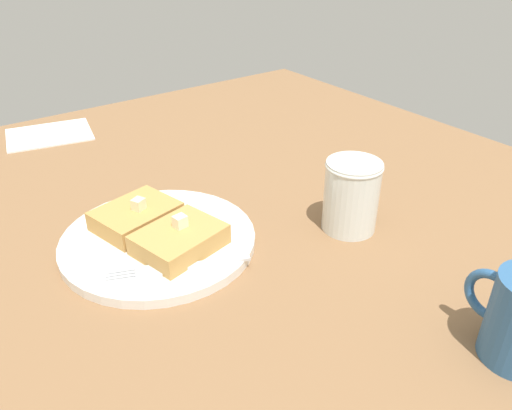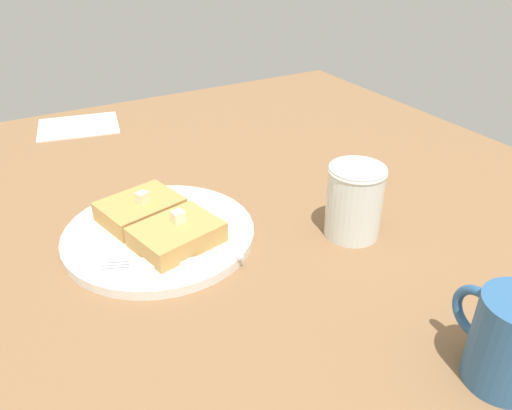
{
  "view_description": "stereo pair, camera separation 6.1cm",
  "coord_description": "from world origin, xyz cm",
  "px_view_note": "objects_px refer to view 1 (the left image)",
  "views": [
    {
      "loc": [
        -46.05,
        27.78,
        38.12
      ],
      "look_at": [
        -3.32,
        -3.46,
        7.23
      ],
      "focal_mm": 35.0,
      "sensor_mm": 36.0,
      "label": 1
    },
    {
      "loc": [
        -49.37,
        22.64,
        38.12
      ],
      "look_at": [
        -3.32,
        -3.46,
        7.23
      ],
      "focal_mm": 35.0,
      "sensor_mm": 36.0,
      "label": 2
    }
  ],
  "objects_px": {
    "plate": "(159,240)",
    "fork": "(170,269)",
    "syrup_jar": "(351,199)",
    "napkin": "(49,135)"
  },
  "relations": [
    {
      "from": "plate",
      "to": "fork",
      "type": "bearing_deg",
      "value": 164.27
    },
    {
      "from": "syrup_jar",
      "to": "napkin",
      "type": "bearing_deg",
      "value": 21.89
    },
    {
      "from": "plate",
      "to": "fork",
      "type": "distance_m",
      "value": 0.07
    },
    {
      "from": "napkin",
      "to": "plate",
      "type": "bearing_deg",
      "value": -179.53
    },
    {
      "from": "fork",
      "to": "syrup_jar",
      "type": "xyz_separation_m",
      "value": [
        -0.04,
        -0.24,
        0.03
      ]
    },
    {
      "from": "fork",
      "to": "napkin",
      "type": "relative_size",
      "value": 1.05
    },
    {
      "from": "plate",
      "to": "syrup_jar",
      "type": "relative_size",
      "value": 2.55
    },
    {
      "from": "plate",
      "to": "napkin",
      "type": "distance_m",
      "value": 0.44
    },
    {
      "from": "napkin",
      "to": "syrup_jar",
      "type": "bearing_deg",
      "value": -158.11
    },
    {
      "from": "plate",
      "to": "napkin",
      "type": "height_order",
      "value": "plate"
    }
  ]
}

